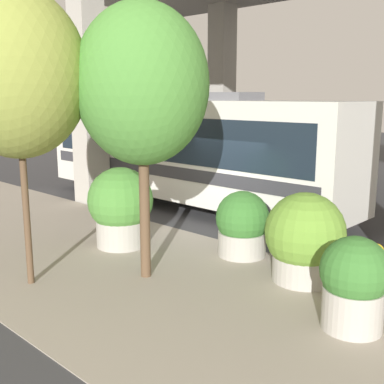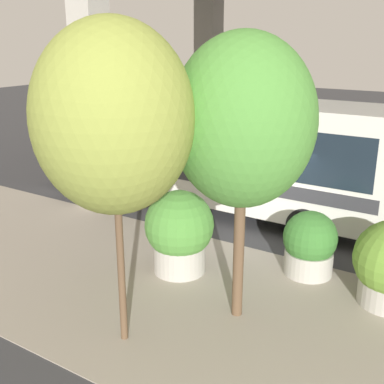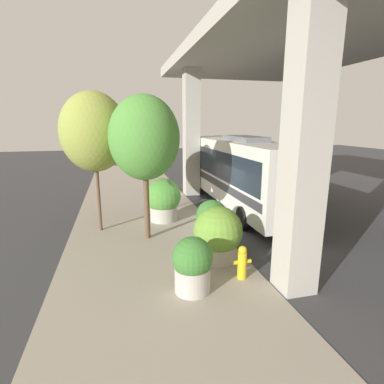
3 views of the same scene
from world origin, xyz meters
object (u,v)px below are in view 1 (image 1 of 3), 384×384
object	(u,v)px
planter_back	(354,283)
planter_extra	(242,225)
planter_front	(305,239)
street_tree_near	(17,74)
bus	(185,146)
fire_hydrant	(375,270)
planter_middle	(121,207)
street_tree_far	(142,85)

from	to	relation	value
planter_back	planter_extra	size ratio (longest dim) A/B	1.00
planter_front	planter_back	xyz separation A→B (m)	(-1.27, -1.64, -0.11)
planter_back	street_tree_near	xyz separation A→B (m)	(-2.60, 5.49, 3.29)
bus	planter_extra	xyz separation A→B (m)	(-2.77, -4.56, -1.30)
planter_front	planter_back	distance (m)	2.08
fire_hydrant	planter_front	distance (m)	1.42
planter_back	planter_extra	distance (m)	3.88
bus	planter_back	distance (m)	9.29
planter_middle	street_tree_far	world-z (taller)	street_tree_far
fire_hydrant	planter_middle	xyz separation A→B (m)	(-1.37, 5.81, 0.50)
planter_front	street_tree_near	xyz separation A→B (m)	(-3.87, 3.85, 3.18)
bus	fire_hydrant	bearing A→B (deg)	-110.38
bus	planter_extra	distance (m)	5.49
planter_extra	fire_hydrant	bearing A→B (deg)	-92.04
bus	planter_back	xyz separation A→B (m)	(-4.43, -8.06, -1.26)
planter_extra	street_tree_near	bearing A→B (deg)	155.01
planter_extra	street_tree_far	bearing A→B (deg)	165.93
street_tree_far	planter_extra	bearing A→B (deg)	-14.07
planter_middle	planter_extra	xyz separation A→B (m)	(1.49, -2.61, -0.26)
street_tree_near	planter_back	bearing A→B (deg)	-64.69
fire_hydrant	planter_back	bearing A→B (deg)	-169.01
street_tree_far	planter_back	bearing A→B (deg)	-79.42
bus	fire_hydrant	size ratio (longest dim) A/B	11.83
planter_back	street_tree_near	distance (m)	6.90
planter_back	street_tree_near	world-z (taller)	street_tree_near
fire_hydrant	street_tree_near	size ratio (longest dim) A/B	0.18
planter_middle	street_tree_far	xyz separation A→B (m)	(-0.95, -2.00, 2.87)
fire_hydrant	planter_front	xyz separation A→B (m)	(-0.28, 1.34, 0.38)
planter_middle	planter_back	world-z (taller)	planter_middle
planter_front	street_tree_far	bearing A→B (deg)	129.50
planter_front	planter_extra	bearing A→B (deg)	78.04
planter_middle	bus	bearing A→B (deg)	24.58
planter_front	planter_extra	xyz separation A→B (m)	(0.39, 1.86, -0.14)
fire_hydrant	street_tree_far	xyz separation A→B (m)	(-2.32, 3.81, 3.37)
fire_hydrant	street_tree_far	world-z (taller)	street_tree_far
street_tree_far	fire_hydrant	bearing A→B (deg)	-58.69
fire_hydrant	planter_extra	size ratio (longest dim) A/B	0.66
bus	planter_front	bearing A→B (deg)	-116.22
fire_hydrant	planter_back	size ratio (longest dim) A/B	0.66
bus	street_tree_far	xyz separation A→B (m)	(-5.20, -3.95, 1.83)
bus	planter_extra	world-z (taller)	bus
fire_hydrant	planter_back	world-z (taller)	planter_back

